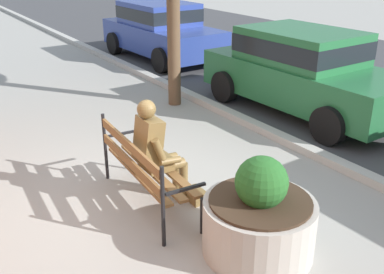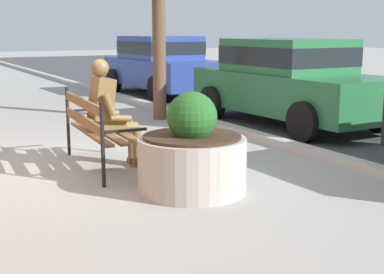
{
  "view_description": "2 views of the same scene",
  "coord_description": "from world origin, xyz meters",
  "px_view_note": "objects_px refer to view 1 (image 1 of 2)",
  "views": [
    {
      "loc": [
        4.46,
        -2.1,
        2.96
      ],
      "look_at": [
        0.1,
        0.78,
        0.75
      ],
      "focal_mm": 42.08,
      "sensor_mm": 36.0,
      "label": 1
    },
    {
      "loc": [
        6.58,
        -2.1,
        1.71
      ],
      "look_at": [
        1.57,
        0.63,
        0.6
      ],
      "focal_mm": 51.33,
      "sensor_mm": 36.0,
      "label": 2
    }
  ],
  "objects_px": {
    "bronze_statue_seated": "(160,154)",
    "parked_car_green": "(303,69)",
    "concrete_planter": "(259,219)",
    "parked_car_blue": "(161,29)",
    "park_bench": "(143,165)"
  },
  "relations": [
    {
      "from": "park_bench",
      "to": "parked_car_blue",
      "type": "height_order",
      "value": "parked_car_blue"
    },
    {
      "from": "bronze_statue_seated",
      "to": "concrete_planter",
      "type": "xyz_separation_m",
      "value": [
        1.41,
        0.35,
        -0.28
      ]
    },
    {
      "from": "parked_car_green",
      "to": "concrete_planter",
      "type": "bearing_deg",
      "value": -51.06
    },
    {
      "from": "bronze_statue_seated",
      "to": "concrete_planter",
      "type": "distance_m",
      "value": 1.48
    },
    {
      "from": "bronze_statue_seated",
      "to": "park_bench",
      "type": "bearing_deg",
      "value": -108.31
    },
    {
      "from": "park_bench",
      "to": "bronze_statue_seated",
      "type": "xyz_separation_m",
      "value": [
        0.07,
        0.21,
        0.12
      ]
    },
    {
      "from": "bronze_statue_seated",
      "to": "parked_car_green",
      "type": "relative_size",
      "value": 0.33
    },
    {
      "from": "concrete_planter",
      "to": "bronze_statue_seated",
      "type": "bearing_deg",
      "value": -166.09
    },
    {
      "from": "concrete_planter",
      "to": "parked_car_blue",
      "type": "height_order",
      "value": "parked_car_blue"
    },
    {
      "from": "concrete_planter",
      "to": "park_bench",
      "type": "bearing_deg",
      "value": -159.24
    },
    {
      "from": "parked_car_green",
      "to": "park_bench",
      "type": "bearing_deg",
      "value": -70.94
    },
    {
      "from": "park_bench",
      "to": "concrete_planter",
      "type": "bearing_deg",
      "value": 20.76
    },
    {
      "from": "park_bench",
      "to": "concrete_planter",
      "type": "height_order",
      "value": "concrete_planter"
    },
    {
      "from": "parked_car_blue",
      "to": "concrete_planter",
      "type": "bearing_deg",
      "value": -23.44
    },
    {
      "from": "bronze_statue_seated",
      "to": "parked_car_green",
      "type": "height_order",
      "value": "parked_car_green"
    }
  ]
}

